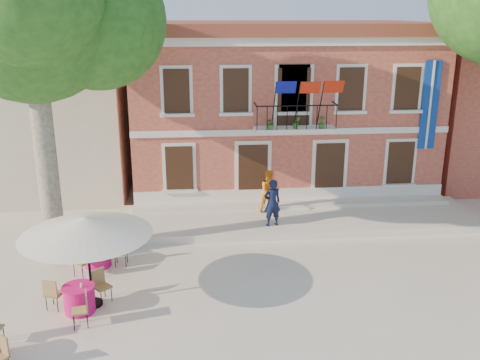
% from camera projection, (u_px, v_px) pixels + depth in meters
% --- Properties ---
extents(ground, '(90.00, 90.00, 0.00)m').
position_uv_depth(ground, '(260.00, 277.00, 16.72)').
color(ground, beige).
rests_on(ground, ground).
extents(main_building, '(13.50, 9.59, 7.50)m').
position_uv_depth(main_building, '(278.00, 104.00, 25.23)').
color(main_building, '#CD714A').
rests_on(main_building, ground).
extents(neighbor_west, '(9.40, 9.40, 6.40)m').
position_uv_depth(neighbor_west, '(36.00, 115.00, 25.44)').
color(neighbor_west, beige).
rests_on(neighbor_west, ground).
extents(terrace, '(14.00, 3.40, 0.30)m').
position_uv_depth(terrace, '(297.00, 219.00, 21.01)').
color(terrace, silver).
rests_on(terrace, ground).
extents(plane_tree_west, '(5.46, 5.46, 10.72)m').
position_uv_depth(plane_tree_west, '(30.00, 13.00, 15.60)').
color(plane_tree_west, '#A59E84').
rests_on(plane_tree_west, ground).
extents(patio_umbrella, '(3.59, 3.59, 2.67)m').
position_uv_depth(patio_umbrella, '(86.00, 226.00, 14.43)').
color(patio_umbrella, black).
rests_on(patio_umbrella, ground).
extents(pedestrian_navy, '(0.73, 0.57, 1.79)m').
position_uv_depth(pedestrian_navy, '(272.00, 203.00, 19.72)').
color(pedestrian_navy, '#0F1634').
rests_on(pedestrian_navy, terrace).
extents(pedestrian_orange, '(0.97, 0.84, 1.72)m').
position_uv_depth(pedestrian_orange, '(270.00, 191.00, 21.06)').
color(pedestrian_orange, orange).
rests_on(pedestrian_orange, terrace).
extents(cafe_table_1, '(1.83, 1.79, 0.95)m').
position_uv_depth(cafe_table_1, '(79.00, 298.00, 14.69)').
color(cafe_table_1, '#C2127C').
rests_on(cafe_table_1, ground).
extents(cafe_table_3, '(1.63, 1.87, 0.95)m').
position_uv_depth(cafe_table_3, '(98.00, 254.00, 17.34)').
color(cafe_table_3, '#C2127C').
rests_on(cafe_table_3, ground).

